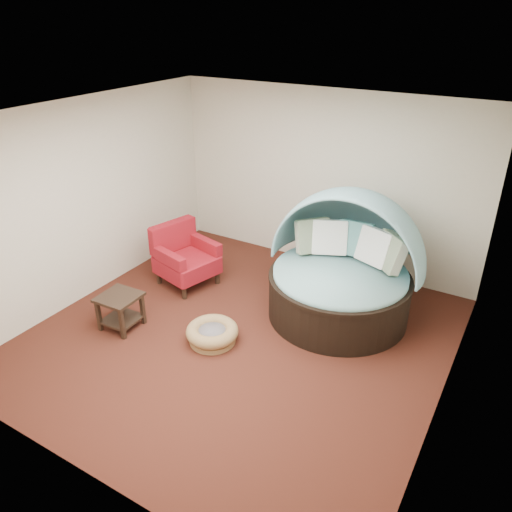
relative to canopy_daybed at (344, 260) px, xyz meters
The scene contains 10 objects.
floor 1.73m from the canopy_daybed, 125.71° to the right, with size 5.00×5.00×0.00m, color #471E14.
wall_back 1.65m from the canopy_daybed, 125.14° to the left, with size 5.00×5.00×0.00m, color beige.
wall_front 3.89m from the canopy_daybed, 103.38° to the right, with size 5.00×5.00×0.00m, color beige.
wall_left 3.66m from the canopy_daybed, 159.95° to the right, with size 5.00×5.00×0.00m, color beige.
wall_right 2.11m from the canopy_daybed, 37.52° to the right, with size 5.00×5.00×0.00m, color beige.
ceiling 2.50m from the canopy_daybed, 125.71° to the right, with size 5.00×5.00×0.00m, color white.
canopy_daybed is the anchor object (origin of this frame).
pet_basket 2.00m from the canopy_daybed, 127.17° to the right, with size 0.89×0.89×0.23m.
red_armchair 2.44m from the canopy_daybed, 169.41° to the right, with size 0.97×0.97×0.93m.
side_table 3.03m from the canopy_daybed, 141.99° to the right, with size 0.52×0.52×0.48m.
Camera 1 is at (2.89, -4.45, 3.86)m, focal length 35.00 mm.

